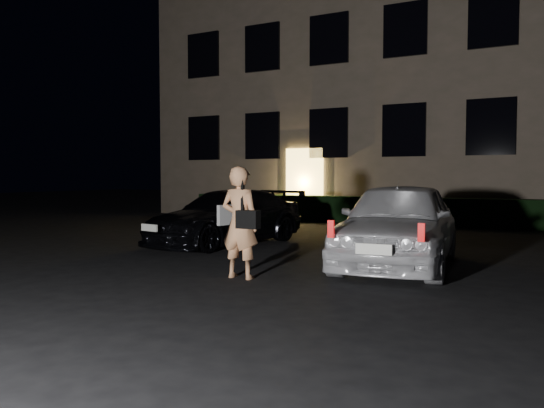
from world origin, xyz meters
The scene contains 6 objects.
ground centered at (0.00, 0.00, 0.00)m, with size 80.00×80.00×0.00m, color black.
building centered at (0.00, 14.99, 6.00)m, with size 20.00×8.11×12.00m.
hedge centered at (0.00, 10.50, 0.42)m, with size 15.00×0.70×0.85m, color black.
sedan centered at (-2.21, 3.74, 0.60)m, with size 2.45×4.40×1.21m.
hatch centered at (1.94, 2.61, 0.72)m, with size 2.08×4.38×1.45m.
man centered at (0.13, 0.43, 0.83)m, with size 0.68×0.40×1.66m.
Camera 1 is at (4.14, -6.27, 1.51)m, focal length 35.00 mm.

